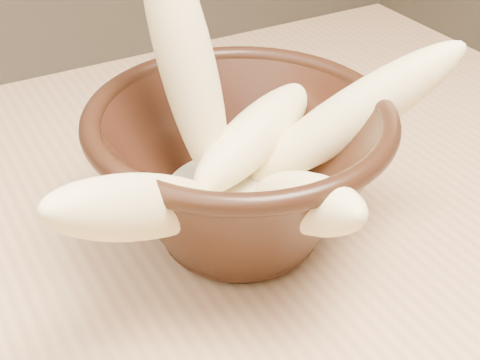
% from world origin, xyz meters
% --- Properties ---
extents(bowl, '(0.22, 0.22, 0.12)m').
position_xyz_m(bowl, '(0.16, 0.03, 0.82)').
color(bowl, black).
rests_on(bowl, table).
extents(milk_puddle, '(0.13, 0.13, 0.02)m').
position_xyz_m(milk_puddle, '(0.16, 0.03, 0.79)').
color(milk_puddle, beige).
rests_on(milk_puddle, bowl).
extents(banana_upright, '(0.08, 0.10, 0.21)m').
position_xyz_m(banana_upright, '(0.14, 0.07, 0.89)').
color(banana_upright, '#FAD993').
rests_on(banana_upright, bowl).
extents(banana_left, '(0.18, 0.14, 0.14)m').
position_xyz_m(banana_left, '(0.07, -0.02, 0.85)').
color(banana_left, '#FAD993').
rests_on(banana_left, bowl).
extents(banana_right, '(0.18, 0.11, 0.14)m').
position_xyz_m(banana_right, '(0.25, 0.01, 0.85)').
color(banana_right, '#FAD993').
rests_on(banana_right, bowl).
extents(banana_across, '(0.15, 0.10, 0.07)m').
position_xyz_m(banana_across, '(0.18, 0.05, 0.83)').
color(banana_across, '#FAD993').
rests_on(banana_across, bowl).
extents(banana_front, '(0.06, 0.15, 0.11)m').
position_xyz_m(banana_front, '(0.17, -0.04, 0.83)').
color(banana_front, '#FAD993').
rests_on(banana_front, bowl).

